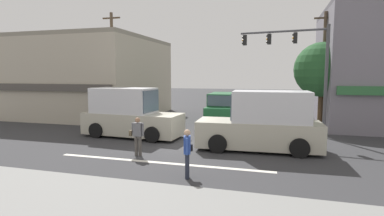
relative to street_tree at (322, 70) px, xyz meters
name	(u,v)px	position (x,y,z in m)	size (l,w,h in m)	color
ground_plane	(186,143)	(-7.18, -6.65, -3.81)	(120.00, 120.00, 0.00)	#333335
lane_marking_stripe	(160,163)	(-7.18, -10.15, -3.80)	(9.00, 0.24, 0.01)	silver
building_left_block	(91,77)	(-18.46, 1.86, -0.54)	(11.08, 10.79, 6.55)	#B7AD99
street_tree	(322,70)	(0.00, 0.00, 0.00)	(3.52, 3.52, 5.58)	#4C3823
utility_pole_near_left	(113,65)	(-14.74, -0.71, 0.38)	(1.40, 0.22, 8.07)	brown
utility_pole_far_right	(323,68)	(0.09, 0.12, 0.08)	(1.40, 0.22, 7.49)	brown
traffic_light_mast	(302,60)	(-1.48, -2.92, 0.49)	(4.86, 0.80, 6.20)	#47474C
box_truck_crossing_center	(263,123)	(-3.35, -6.95, -2.56)	(5.69, 2.44, 2.75)	#B7B29E
box_truck_approaching_near	(129,114)	(-10.75, -5.80, -2.56)	(5.72, 2.53, 2.75)	#B7B29E
van_waiting_far	(222,108)	(-6.70, 1.18, -2.80)	(2.11, 4.63, 2.11)	#1E6033
pedestrian_foreground_with_bag	(187,150)	(-5.61, -11.53, -2.86)	(0.34, 0.69, 1.67)	#232838
pedestrian_far_side	(137,134)	(-8.50, -9.42, -2.86)	(0.67, 0.29, 1.67)	#4C4742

